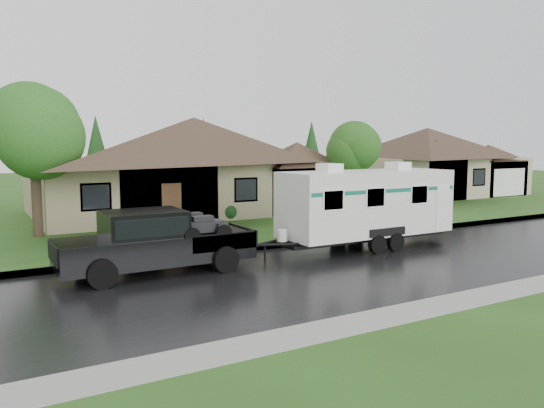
% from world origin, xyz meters
% --- Properties ---
extents(ground, '(140.00, 140.00, 0.00)m').
position_xyz_m(ground, '(0.00, 0.00, 0.00)').
color(ground, '#2A4C17').
rests_on(ground, ground).
extents(road, '(140.00, 8.00, 0.01)m').
position_xyz_m(road, '(0.00, -2.00, 0.01)').
color(road, black).
rests_on(road, ground).
extents(curb, '(140.00, 0.50, 0.15)m').
position_xyz_m(curb, '(0.00, 2.25, 0.07)').
color(curb, gray).
rests_on(curb, ground).
extents(lawn, '(140.00, 26.00, 0.15)m').
position_xyz_m(lawn, '(0.00, 15.00, 0.07)').
color(lawn, '#2A4C17').
rests_on(lawn, ground).
extents(house_main, '(19.44, 10.80, 6.90)m').
position_xyz_m(house_main, '(2.29, 13.84, 3.59)').
color(house_main, tan).
rests_on(house_main, lawn).
extents(house_neighbor, '(15.12, 9.72, 6.45)m').
position_xyz_m(house_neighbor, '(22.27, 14.34, 3.32)').
color(house_neighbor, tan).
rests_on(house_neighbor, lawn).
extents(tree_left_green, '(3.91, 3.91, 6.47)m').
position_xyz_m(tree_left_green, '(-7.36, 8.95, 4.64)').
color(tree_left_green, '#382B1E').
rests_on(tree_left_green, lawn).
extents(tree_right_green, '(3.19, 3.19, 5.27)m').
position_xyz_m(tree_right_green, '(9.57, 8.28, 3.81)').
color(tree_right_green, '#382B1E').
rests_on(tree_right_green, lawn).
extents(shrub_row, '(13.60, 1.00, 1.00)m').
position_xyz_m(shrub_row, '(2.00, 9.30, 0.65)').
color(shrub_row, '#143814').
rests_on(shrub_row, lawn).
extents(pickup_truck, '(6.19, 2.35, 2.06)m').
position_xyz_m(pickup_truck, '(-4.89, 0.44, 1.11)').
color(pickup_truck, black).
rests_on(pickup_truck, ground).
extents(travel_trailer, '(7.63, 2.68, 3.42)m').
position_xyz_m(travel_trailer, '(3.92, 0.44, 1.82)').
color(travel_trailer, silver).
rests_on(travel_trailer, ground).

